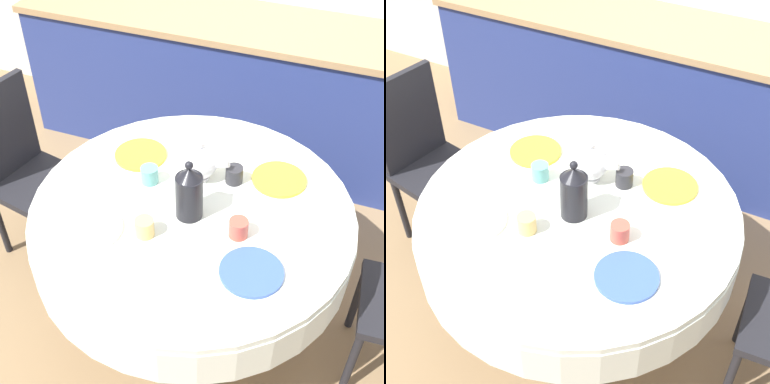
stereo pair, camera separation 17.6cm
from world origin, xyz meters
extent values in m
plane|color=#8E704C|center=(0.00, 0.00, 0.00)|extent=(12.00, 12.00, 0.00)
cube|color=navy|center=(0.00, 1.43, 0.44)|extent=(3.20, 0.60, 0.88)
cube|color=#A37F56|center=(0.00, 1.43, 0.90)|extent=(3.24, 0.64, 0.04)
cylinder|color=brown|center=(0.00, 0.00, 0.02)|extent=(0.44, 0.44, 0.04)
cylinder|color=brown|center=(0.00, 0.00, 0.30)|extent=(0.11, 0.11, 0.51)
cylinder|color=silver|center=(0.00, 0.00, 0.64)|extent=(1.34, 1.34, 0.18)
cylinder|color=silver|center=(0.00, 0.00, 0.75)|extent=(1.33, 1.33, 0.03)
cylinder|color=black|center=(0.77, -0.12, 0.21)|extent=(0.04, 0.04, 0.43)
cylinder|color=black|center=(0.75, 0.23, 0.21)|extent=(0.04, 0.04, 0.43)
cube|color=black|center=(-0.92, 0.18, 0.45)|extent=(0.47, 0.47, 0.04)
cube|color=black|center=(-1.10, 0.21, 0.72)|extent=(0.11, 0.38, 0.51)
cylinder|color=black|center=(-0.71, 0.32, 0.21)|extent=(0.04, 0.04, 0.43)
cylinder|color=black|center=(-0.78, -0.03, 0.21)|extent=(0.04, 0.04, 0.43)
cylinder|color=black|center=(-1.06, 0.39, 0.21)|extent=(0.04, 0.04, 0.43)
cylinder|color=black|center=(-1.13, 0.04, 0.21)|extent=(0.04, 0.04, 0.43)
cylinder|color=white|center=(-0.32, -0.26, 0.77)|extent=(0.24, 0.24, 0.01)
cylinder|color=#DBB766|center=(-0.11, -0.21, 0.80)|extent=(0.07, 0.07, 0.08)
cylinder|color=#3856AD|center=(0.33, -0.25, 0.77)|extent=(0.24, 0.24, 0.01)
cylinder|color=#CC4C3D|center=(0.22, -0.09, 0.80)|extent=(0.07, 0.07, 0.08)
cylinder|color=yellow|center=(-0.34, 0.23, 0.77)|extent=(0.24, 0.24, 0.01)
cylinder|color=#5BA39E|center=(-0.23, 0.08, 0.80)|extent=(0.07, 0.07, 0.08)
cylinder|color=yellow|center=(0.29, 0.29, 0.77)|extent=(0.24, 0.24, 0.01)
cylinder|color=#28282D|center=(0.11, 0.21, 0.80)|extent=(0.07, 0.07, 0.08)
cylinder|color=black|center=(0.01, -0.05, 0.86)|extent=(0.11, 0.11, 0.19)
cone|color=black|center=(0.01, -0.05, 0.98)|extent=(0.10, 0.10, 0.04)
sphere|color=black|center=(0.01, -0.05, 1.02)|extent=(0.03, 0.03, 0.03)
cylinder|color=white|center=(-0.03, 0.19, 0.77)|extent=(0.08, 0.08, 0.01)
sphere|color=white|center=(-0.03, 0.19, 0.85)|extent=(0.15, 0.15, 0.15)
cylinder|color=white|center=(0.05, 0.19, 0.86)|extent=(0.09, 0.03, 0.05)
sphere|color=white|center=(-0.03, 0.19, 0.94)|extent=(0.03, 0.03, 0.03)
camera|label=1|loc=(0.57, -1.48, 2.27)|focal=50.00mm
camera|label=2|loc=(0.73, -1.41, 2.27)|focal=50.00mm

